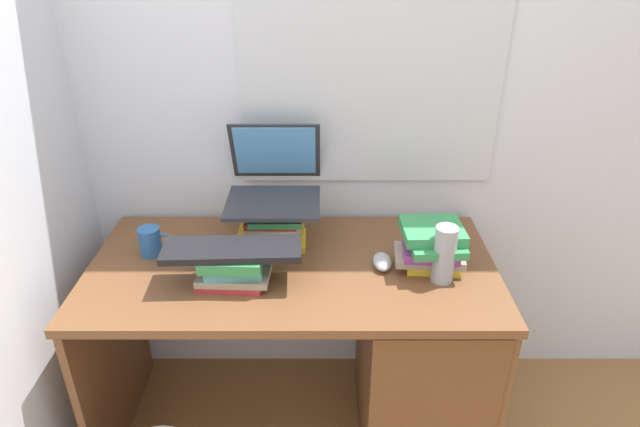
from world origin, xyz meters
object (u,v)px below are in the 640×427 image
object	(u,v)px
book_stack_tall	(272,226)
computer_mouse	(381,262)
laptop	(273,181)
water_bottle	(443,254)
mug	(150,242)
keyboard	(231,250)
book_stack_keyboard_riser	(232,268)
book_stack_side	(431,246)
desk	(388,347)

from	to	relation	value
book_stack_tall	computer_mouse	bearing A→B (deg)	-20.70
laptop	book_stack_tall	bearing A→B (deg)	-93.00
water_bottle	book_stack_tall	bearing A→B (deg)	158.53
book_stack_tall	mug	world-z (taller)	book_stack_tall
water_bottle	mug	bearing A→B (deg)	170.89
keyboard	book_stack_tall	bearing A→B (deg)	62.44
book_stack_keyboard_riser	computer_mouse	size ratio (longest dim) A/B	2.21
book_stack_side	computer_mouse	xyz separation A→B (m)	(-0.16, 0.00, -0.06)
keyboard	water_bottle	xyz separation A→B (m)	(0.65, 0.01, -0.02)
desk	book_stack_side	distance (m)	0.43
desk	book_stack_tall	xyz separation A→B (m)	(-0.40, 0.15, 0.41)
book_stack_keyboard_riser	water_bottle	bearing A→B (deg)	1.40
book_stack_keyboard_riser	laptop	bearing A→B (deg)	69.79
desk	book_stack_side	xyz separation A→B (m)	(0.11, 0.01, 0.41)
laptop	keyboard	distance (m)	0.33
water_bottle	keyboard	bearing A→B (deg)	-179.06
book_stack_tall	keyboard	bearing A→B (deg)	-115.31
desk	water_bottle	bearing A→B (deg)	-23.77
keyboard	water_bottle	distance (m)	0.65
desk	book_stack_keyboard_riser	xyz separation A→B (m)	(-0.51, -0.08, 0.39)
desk	book_stack_tall	bearing A→B (deg)	159.33
book_stack_side	laptop	xyz separation A→B (m)	(-0.52, 0.21, 0.14)
desk	keyboard	world-z (taller)	keyboard
keyboard	mug	distance (m)	0.35
desk	book_stack_side	size ratio (longest dim) A/B	5.88
book_stack_keyboard_riser	desk	bearing A→B (deg)	8.52
laptop	keyboard	bearing A→B (deg)	-110.37
book_stack_keyboard_riser	keyboard	bearing A→B (deg)	79.55
computer_mouse	water_bottle	size ratio (longest dim) A/B	0.55
computer_mouse	mug	distance (m)	0.77
water_bottle	laptop	bearing A→B (deg)	152.13
book_stack_tall	laptop	distance (m)	0.16
water_bottle	book_stack_keyboard_riser	bearing A→B (deg)	-178.60
book_stack_tall	keyboard	world-z (taller)	book_stack_tall
book_stack_keyboard_riser	keyboard	size ratio (longest dim) A/B	0.55
book_stack_keyboard_riser	book_stack_side	size ratio (longest dim) A/B	1.01
mug	computer_mouse	bearing A→B (deg)	-5.64
laptop	mug	bearing A→B (deg)	-162.04
book_stack_keyboard_riser	laptop	world-z (taller)	laptop
book_stack_tall	keyboard	distance (m)	0.25
mug	water_bottle	bearing A→B (deg)	-9.11
book_stack_tall	mug	bearing A→B (deg)	-171.40
book_stack_tall	laptop	xyz separation A→B (m)	(0.00, 0.07, 0.14)
laptop	book_stack_side	bearing A→B (deg)	-22.22
desk	keyboard	distance (m)	0.68
keyboard	computer_mouse	bearing A→B (deg)	8.21
book_stack_side	keyboard	distance (m)	0.63
book_stack_keyboard_riser	keyboard	xyz separation A→B (m)	(0.00, 0.01, 0.06)
keyboard	computer_mouse	world-z (taller)	keyboard
desk	mug	distance (m)	0.90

